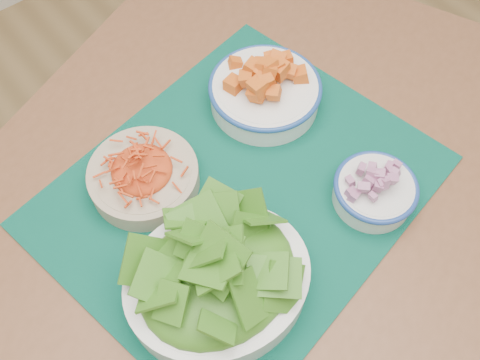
# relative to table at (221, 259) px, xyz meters

# --- Properties ---
(table) EXTENTS (1.58, 1.33, 0.75)m
(table) POSITION_rel_table_xyz_m (0.00, 0.00, 0.00)
(table) COLOR brown
(table) RESTS_ON ground
(placemat) EXTENTS (0.67, 0.59, 0.00)m
(placemat) POSITION_rel_table_xyz_m (0.08, 0.05, 0.09)
(placemat) COLOR #013227
(placemat) RESTS_ON table
(carrot_bowl) EXTENTS (0.19, 0.19, 0.07)m
(carrot_bowl) POSITION_rel_table_xyz_m (-0.04, 0.15, 0.12)
(carrot_bowl) COLOR tan
(carrot_bowl) RESTS_ON placemat
(squash_bowl) EXTENTS (0.24, 0.24, 0.10)m
(squash_bowl) POSITION_rel_table_xyz_m (0.23, 0.16, 0.14)
(squash_bowl) COLOR white
(squash_bowl) RESTS_ON placemat
(lettuce_bowl) EXTENTS (0.32, 0.29, 0.12)m
(lettuce_bowl) POSITION_rel_table_xyz_m (-0.05, -0.07, 0.15)
(lettuce_bowl) COLOR white
(lettuce_bowl) RESTS_ON placemat
(onion_bowl) EXTENTS (0.14, 0.14, 0.07)m
(onion_bowl) POSITION_rel_table_xyz_m (0.23, -0.10, 0.12)
(onion_bowl) COLOR silver
(onion_bowl) RESTS_ON placemat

